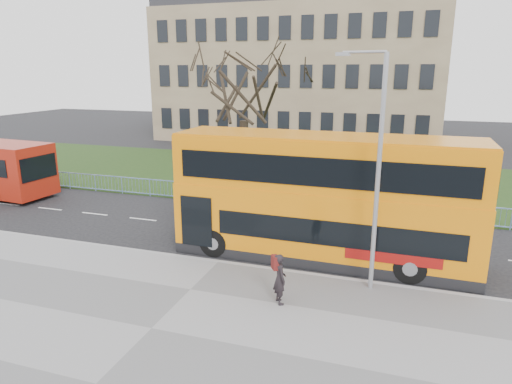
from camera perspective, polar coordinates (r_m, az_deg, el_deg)
ground at (r=20.02m, az=-2.95°, el=-7.25°), size 120.00×120.00×0.00m
pavement at (r=14.58m, az=-12.91°, el=-16.45°), size 80.00×10.50×0.12m
kerb at (r=18.68m, az=-4.68°, el=-8.75°), size 80.00×0.20×0.14m
grass_verge at (r=33.15m, az=5.93°, el=1.77°), size 80.00×15.40×0.08m
guard_railing at (r=25.78m, az=2.29°, el=-0.83°), size 40.00×0.12×1.10m
bare_tree at (r=29.04m, az=-1.53°, el=10.56°), size 7.35×7.35×10.51m
civic_building at (r=53.58m, az=5.65°, el=14.30°), size 30.00×15.00×14.00m
yellow_bus at (r=18.55m, az=8.44°, el=-0.38°), size 12.08×3.01×5.05m
pedestrian at (r=15.17m, az=2.98°, el=-10.78°), size 0.69×0.75×1.72m
street_lamp at (r=15.61m, az=14.74°, el=3.28°), size 1.70×0.44×8.06m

